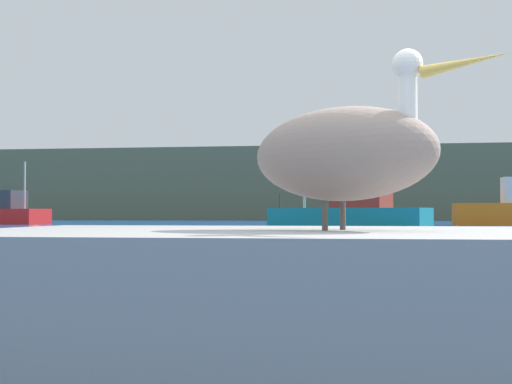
{
  "coord_description": "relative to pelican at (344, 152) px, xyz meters",
  "views": [
    {
      "loc": [
        -0.29,
        -3.16,
        0.82
      ],
      "look_at": [
        -2.97,
        15.79,
        1.39
      ],
      "focal_mm": 47.59,
      "sensor_mm": 36.0,
      "label": 1
    }
  ],
  "objects": [
    {
      "name": "hillside_backdrop",
      "position": [
        0.33,
        71.78,
        2.72
      ],
      "size": [
        140.0,
        11.75,
        7.67
      ],
      "primitive_type": "cube",
      "color": "#5B664C",
      "rests_on": "ground"
    },
    {
      "name": "mooring_buoy",
      "position": [
        -5.77,
        8.48,
        -0.83
      ],
      "size": [
        0.57,
        0.57,
        0.57
      ],
      "primitive_type": "sphere",
      "color": "#E54C19",
      "rests_on": "ground"
    },
    {
      "name": "fishing_boat_red",
      "position": [
        -23.76,
        40.2,
        -0.28
      ],
      "size": [
        7.53,
        4.25,
        4.22
      ],
      "rotation": [
        0.0,
        0.0,
        -0.32
      ],
      "color": "red",
      "rests_on": "ground"
    },
    {
      "name": "fishing_boat_teal",
      "position": [
        0.01,
        28.04,
        -0.27
      ],
      "size": [
        7.61,
        4.78,
        5.24
      ],
      "rotation": [
        0.0,
        0.0,
        2.73
      ],
      "color": "teal",
      "rests_on": "ground"
    },
    {
      "name": "pelican",
      "position": [
        0.0,
        0.0,
        0.0
      ],
      "size": [
        1.29,
        0.92,
        0.85
      ],
      "rotation": [
        0.0,
        0.0,
        -0.51
      ],
      "color": "gray",
      "rests_on": "pier_dock"
    },
    {
      "name": "pier_dock",
      "position": [
        -0.01,
        0.01,
        -0.75
      ],
      "size": [
        3.85,
        2.13,
        0.73
      ],
      "primitive_type": "cube",
      "color": "#969696",
      "rests_on": "ground"
    },
    {
      "name": "fishing_boat_orange",
      "position": [
        9.44,
        40.6,
        -0.15
      ],
      "size": [
        5.77,
        1.83,
        5.6
      ],
      "rotation": [
        0.0,
        0.0,
        0.03
      ],
      "color": "orange",
      "rests_on": "ground"
    }
  ]
}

